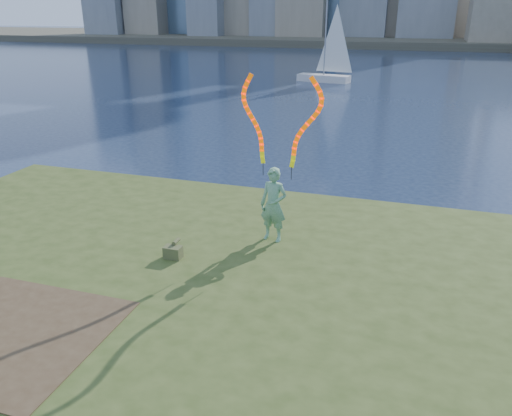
% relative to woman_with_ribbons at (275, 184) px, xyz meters
% --- Properties ---
extents(ground, '(320.00, 320.00, 0.00)m').
position_rel_woman_with_ribbons_xyz_m(ground, '(-1.02, -1.76, -2.19)').
color(ground, '#1A2742').
rests_on(ground, ground).
extents(grassy_knoll, '(20.00, 18.00, 0.80)m').
position_rel_woman_with_ribbons_xyz_m(grassy_knoll, '(-1.02, -4.05, -1.86)').
color(grassy_knoll, '#384719').
rests_on(grassy_knoll, ground).
extents(dirt_patch, '(3.20, 3.00, 0.02)m').
position_rel_woman_with_ribbons_xyz_m(dirt_patch, '(-3.22, -4.96, -1.38)').
color(dirt_patch, '#47331E').
rests_on(dirt_patch, grassy_knoll).
extents(far_shore, '(320.00, 40.00, 1.20)m').
position_rel_woman_with_ribbons_xyz_m(far_shore, '(-1.02, 93.24, -1.59)').
color(far_shore, '#4C4637').
rests_on(far_shore, ground).
extents(woman_with_ribbons, '(2.08, 0.55, 4.14)m').
position_rel_woman_with_ribbons_xyz_m(woman_with_ribbons, '(0.00, 0.00, 0.00)').
color(woman_with_ribbons, '#0F662B').
rests_on(woman_with_ribbons, grassy_knoll).
extents(canvas_bag, '(0.38, 0.44, 0.36)m').
position_rel_woman_with_ribbons_xyz_m(canvas_bag, '(-1.85, -1.59, -1.24)').
color(canvas_bag, '#4C502E').
rests_on(canvas_bag, grassy_knoll).
extents(sailboat, '(4.87, 2.28, 7.30)m').
position_rel_woman_with_ribbons_xyz_m(sailboat, '(-4.80, 33.99, -0.94)').
color(sailboat, silver).
rests_on(sailboat, ground).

